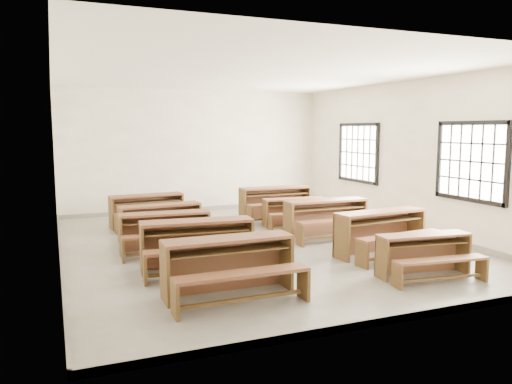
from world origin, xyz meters
name	(u,v)px	position (x,y,z in m)	size (l,w,h in m)	color
room	(260,131)	(0.09, 0.00, 2.14)	(8.50, 8.50, 3.20)	gray
desk_set_0	(230,263)	(-1.46, -2.66, 0.45)	(1.73, 0.90, 0.78)	brown
desk_set_1	(198,241)	(-1.51, -1.31, 0.45)	(1.81, 1.05, 0.78)	brown
desk_set_2	(165,229)	(-1.73, 0.01, 0.41)	(1.62, 0.91, 0.71)	brown
desk_set_3	(161,220)	(-1.62, 0.96, 0.42)	(1.65, 0.95, 0.72)	brown
desk_set_4	(147,208)	(-1.62, 2.47, 0.42)	(1.70, 1.01, 0.73)	brown
desk_set_5	(425,252)	(1.52, -2.92, 0.37)	(1.49, 0.89, 0.64)	brown
desk_set_6	(382,230)	(1.71, -1.61, 0.45)	(1.80, 1.07, 0.77)	brown
desk_set_7	(327,216)	(1.54, -0.02, 0.45)	(1.72, 0.91, 0.77)	brown
desk_set_8	(295,210)	(1.47, 1.30, 0.37)	(1.47, 0.88, 0.63)	brown
desk_set_9	(276,200)	(1.46, 2.28, 0.46)	(1.76, 0.93, 0.79)	brown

